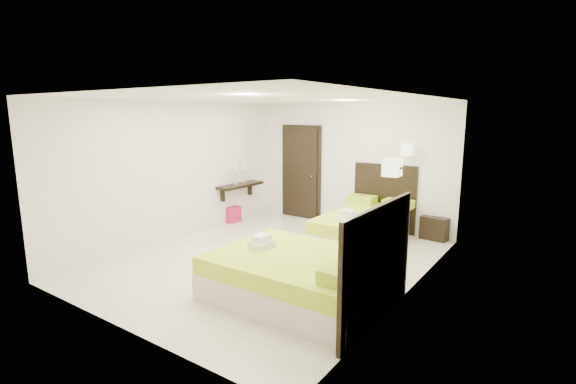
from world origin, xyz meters
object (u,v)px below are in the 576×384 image
Objects in this scene: bed_single at (364,225)px; ottoman at (231,214)px; bed_double at (305,275)px; nightstand at (436,227)px.

bed_single is 6.36× the size of ottoman.
bed_double is at bearing -34.73° from ottoman.
nightstand is at bearing 43.31° from bed_single.
bed_single is 1.00× the size of bed_double.
nightstand is at bearing 80.24° from bed_double.
ottoman is (-3.08, -0.29, -0.16)m from bed_single.
bed_double is at bearing -81.20° from bed_single.
nightstand is (1.06, 1.00, -0.11)m from bed_single.
nightstand is 4.33m from ottoman.
bed_double is 3.76m from nightstand.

